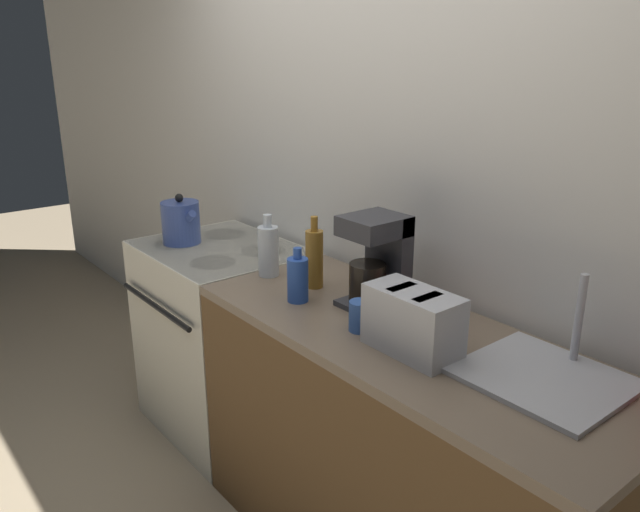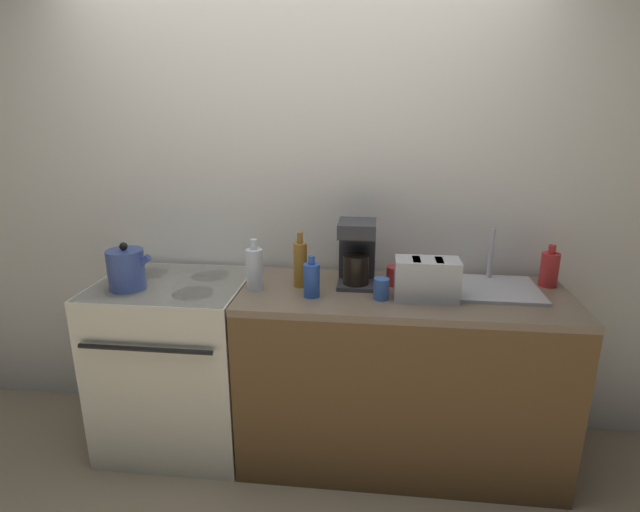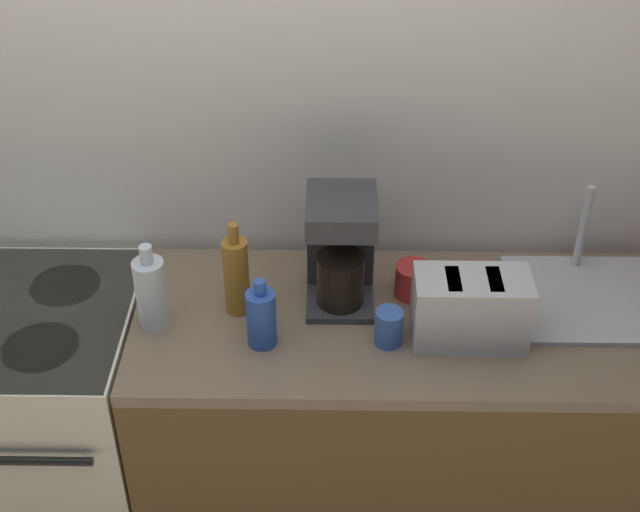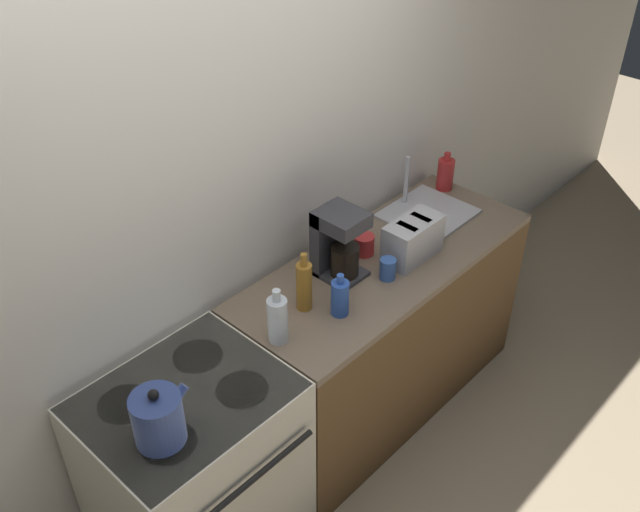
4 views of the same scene
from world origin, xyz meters
name	(u,v)px [view 3 (image 3 of 4)]	position (x,y,z in m)	size (l,w,h in m)	color
wall_back	(224,134)	(0.00, 0.68, 1.30)	(8.00, 0.05, 2.60)	silver
stove	(23,430)	(-0.63, 0.31, 0.48)	(0.77, 0.67, 0.94)	silver
counter_block	(418,437)	(0.58, 0.31, 0.47)	(1.62, 0.63, 0.94)	brown
toaster	(470,309)	(0.67, 0.24, 1.04)	(0.30, 0.15, 0.20)	#BCBCC1
coffee_maker	(341,245)	(0.33, 0.41, 1.11)	(0.19, 0.21, 0.33)	#333338
sink_tray	(586,295)	(1.02, 0.40, 0.95)	(0.42, 0.38, 0.28)	#B7B7BC
bottle_amber	(236,275)	(0.05, 0.35, 1.06)	(0.07, 0.07, 0.28)	#9E6B23
bottle_blue	(261,317)	(0.13, 0.21, 1.02)	(0.08, 0.08, 0.20)	#2D56B7
bottle_clear	(151,292)	(-0.17, 0.28, 1.05)	(0.08, 0.08, 0.26)	silver
cup_blue	(389,327)	(0.46, 0.21, 0.99)	(0.07, 0.07, 0.10)	#3860B2
cup_red	(413,280)	(0.54, 0.42, 0.99)	(0.10, 0.10, 0.10)	red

